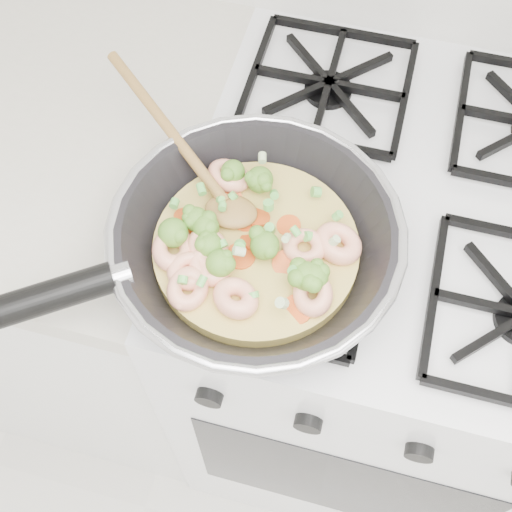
# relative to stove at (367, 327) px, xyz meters

# --- Properties ---
(stove) EXTENTS (0.60, 0.60, 0.92)m
(stove) POSITION_rel_stove_xyz_m (0.00, 0.00, 0.00)
(stove) COLOR white
(stove) RESTS_ON ground
(skillet) EXTENTS (0.47, 0.42, 0.09)m
(skillet) POSITION_rel_stove_xyz_m (-0.18, -0.16, 0.50)
(skillet) COLOR black
(skillet) RESTS_ON stove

